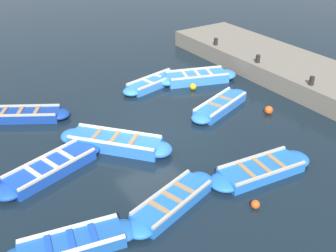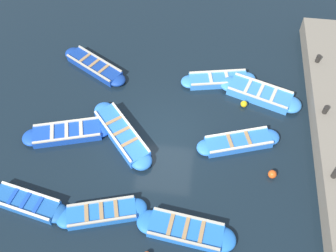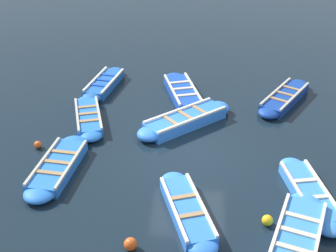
# 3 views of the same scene
# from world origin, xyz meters

# --- Properties ---
(ground_plane) EXTENTS (120.00, 120.00, 0.00)m
(ground_plane) POSITION_xyz_m (0.00, 0.00, 0.00)
(ground_plane) COLOR black
(boat_drifting) EXTENTS (3.71, 1.86, 0.40)m
(boat_drifting) POSITION_xyz_m (3.93, 0.41, 0.17)
(boat_drifting) COLOR #1947B7
(boat_drifting) RESTS_ON ground
(boat_near_quay) EXTENTS (3.19, 3.49, 0.47)m
(boat_near_quay) POSITION_xyz_m (1.71, 0.22, 0.21)
(boat_near_quay) COLOR blue
(boat_near_quay) RESTS_ON ground
(boat_broadside) EXTENTS (3.81, 2.09, 0.46)m
(boat_broadside) POSITION_xyz_m (-3.86, -2.72, 0.20)
(boat_broadside) COLOR #3884E0
(boat_broadside) RESTS_ON ground
(boat_mid_row) EXTENTS (3.31, 1.66, 0.37)m
(boat_mid_row) POSITION_xyz_m (1.73, 3.66, 0.16)
(boat_mid_row) COLOR blue
(boat_mid_row) RESTS_ON ground
(boat_tucked) EXTENTS (3.52, 2.53, 0.40)m
(boat_tucked) POSITION_xyz_m (3.76, -3.49, 0.17)
(boat_tucked) COLOR navy
(boat_tucked) RESTS_ON ground
(boat_far_corner) EXTENTS (3.57, 1.30, 0.37)m
(boat_far_corner) POSITION_xyz_m (-1.28, 3.92, 0.16)
(boat_far_corner) COLOR blue
(boat_far_corner) RESTS_ON ground
(boat_inner_gap) EXTENTS (3.49, 1.44, 0.38)m
(boat_inner_gap) POSITION_xyz_m (-2.02, -3.36, 0.16)
(boat_inner_gap) COLOR #3884E0
(boat_inner_gap) RESTS_ON ground
(boat_stern_in) EXTENTS (3.49, 1.83, 0.39)m
(boat_stern_in) POSITION_xyz_m (-3.00, -0.02, 0.17)
(boat_stern_in) COLOR blue
(boat_stern_in) RESTS_ON ground
(boat_bow_out) EXTENTS (3.30, 1.38, 0.38)m
(boat_bow_out) POSITION_xyz_m (4.52, 3.63, 0.16)
(boat_bow_out) COLOR #1E59AD
(boat_bow_out) RESTS_ON ground
(quay_wall) EXTENTS (3.55, 15.14, 0.80)m
(quay_wall) POSITION_xyz_m (-7.75, 0.00, 0.40)
(quay_wall) COLOR slate
(quay_wall) RESTS_ON ground
(bollard_north) EXTENTS (0.20, 0.20, 0.35)m
(bollard_north) POSITION_xyz_m (-6.32, -4.45, 0.97)
(bollard_north) COLOR black
(bollard_north) RESTS_ON quay_wall
(bollard_mid_north) EXTENTS (0.20, 0.20, 0.35)m
(bollard_mid_north) POSITION_xyz_m (-6.32, -1.48, 0.97)
(bollard_mid_north) COLOR black
(bollard_mid_north) RESTS_ON quay_wall
(bollard_mid_south) EXTENTS (0.20, 0.20, 0.35)m
(bollard_mid_south) POSITION_xyz_m (-6.32, 1.48, 0.97)
(bollard_mid_south) COLOR black
(bollard_mid_south) RESTS_ON quay_wall
(buoy_orange_near) EXTENTS (0.29, 0.29, 0.29)m
(buoy_orange_near) POSITION_xyz_m (-3.19, -2.09, 0.14)
(buoy_orange_near) COLOR #EAB214
(buoy_orange_near) RESTS_ON ground
(buoy_yellow_far) EXTENTS (0.24, 0.24, 0.24)m
(buoy_yellow_far) POSITION_xyz_m (-0.08, 4.91, 0.12)
(buoy_yellow_far) COLOR #E05119
(buoy_yellow_far) RESTS_ON ground
(buoy_white_drifting) EXTENTS (0.32, 0.32, 0.32)m
(buoy_white_drifting) POSITION_xyz_m (-4.30, 1.28, 0.16)
(buoy_white_drifting) COLOR #E05119
(buoy_white_drifting) RESTS_ON ground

